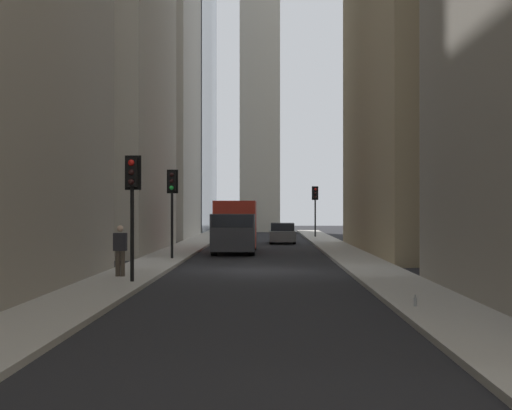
# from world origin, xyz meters

# --- Properties ---
(ground_plane) EXTENTS (135.00, 135.00, 0.00)m
(ground_plane) POSITION_xyz_m (0.00, 0.00, 0.00)
(ground_plane) COLOR black
(sidewalk_right) EXTENTS (90.00, 2.20, 0.14)m
(sidewalk_right) POSITION_xyz_m (0.00, 4.50, 0.07)
(sidewalk_right) COLOR #A8A399
(sidewalk_right) RESTS_ON ground_plane
(sidewalk_left) EXTENTS (90.00, 2.20, 0.14)m
(sidewalk_left) POSITION_xyz_m (0.00, -4.50, 0.07)
(sidewalk_left) COLOR #A8A399
(sidewalk_left) RESTS_ON ground_plane
(building_left_midfar) EXTENTS (19.69, 10.50, 25.83)m
(building_left_midfar) POSITION_xyz_m (11.21, -10.59, 12.92)
(building_left_midfar) COLOR #9E8966
(building_left_midfar) RESTS_ON ground_plane
(building_right_far) EXTENTS (13.85, 10.50, 29.91)m
(building_right_far) POSITION_xyz_m (29.13, 10.59, 14.97)
(building_right_far) COLOR #B7B2A5
(building_right_far) RESTS_ON ground_plane
(church_spire) EXTENTS (4.45, 4.45, 38.28)m
(church_spire) POSITION_xyz_m (44.61, 0.40, 19.97)
(church_spire) COLOR beige
(church_spire) RESTS_ON ground_plane
(delivery_truck) EXTENTS (6.46, 2.25, 2.84)m
(delivery_truck) POSITION_xyz_m (10.92, 1.40, 1.46)
(delivery_truck) COLOR red
(delivery_truck) RESTS_ON ground_plane
(hatchback_grey) EXTENTS (4.30, 1.78, 1.42)m
(hatchback_grey) POSITION_xyz_m (21.09, -1.40, 0.66)
(hatchback_grey) COLOR slate
(hatchback_grey) RESTS_ON ground_plane
(traffic_light_foreground) EXTENTS (0.43, 0.52, 4.00)m
(traffic_light_foreground) POSITION_xyz_m (-5.31, 3.91, 3.08)
(traffic_light_foreground) COLOR black
(traffic_light_foreground) RESTS_ON sidewalk_right
(traffic_light_midblock) EXTENTS (0.43, 0.52, 4.10)m
(traffic_light_midblock) POSITION_xyz_m (4.79, 4.02, 3.15)
(traffic_light_midblock) COLOR black
(traffic_light_midblock) RESTS_ON sidewalk_right
(traffic_light_far_junction) EXTENTS (0.43, 0.52, 4.04)m
(traffic_light_far_junction) POSITION_xyz_m (28.82, -4.21, 3.11)
(traffic_light_far_junction) COLOR black
(traffic_light_far_junction) RESTS_ON sidewalk_left
(pedestrian) EXTENTS (0.26, 0.44, 1.74)m
(pedestrian) POSITION_xyz_m (-3.67, 4.63, 1.09)
(pedestrian) COLOR #473D33
(pedestrian) RESTS_ON sidewalk_right
(discarded_bottle) EXTENTS (0.07, 0.07, 0.27)m
(discarded_bottle) POSITION_xyz_m (-10.75, -3.90, 0.25)
(discarded_bottle) COLOR #999EA3
(discarded_bottle) RESTS_ON sidewalk_left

